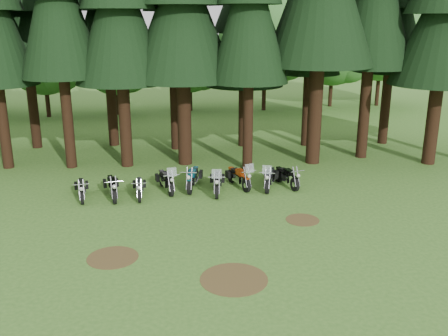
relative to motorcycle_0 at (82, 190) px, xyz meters
The scene contains 20 objects.
ground 6.49m from the motorcycle_0, 40.29° to the right, with size 120.00×120.00×0.00m, color #396923.
pine_back_4 14.95m from the motorcycle_0, 45.26° to the left, with size 4.94×4.94×13.78m.
decid_2 21.78m from the motorcycle_0, 104.94° to the left, with size 6.72×6.53×8.40m.
decid_3 21.33m from the motorcycle_0, 89.38° to the left, with size 6.12×5.95×7.65m.
decid_4 23.41m from the motorcycle_0, 73.58° to the left, with size 5.93×5.76×7.41m.
decid_5 25.92m from the motorcycle_0, 58.41° to the left, with size 8.45×8.21×10.56m.
decid_6 30.58m from the motorcycle_0, 49.06° to the left, with size 7.06×6.86×8.82m.
decid_7 33.79m from the motorcycle_0, 42.85° to the left, with size 8.44×8.20×10.55m.
dirt_patch_0 6.50m from the motorcycle_0, 72.58° to the right, with size 1.80×1.80×0.01m, color #4C3D1E.
dirt_patch_1 10.15m from the motorcycle_0, 21.34° to the right, with size 1.40×1.40×0.01m, color #4C3D1E.
dirt_patch_2 10.13m from the motorcycle_0, 54.04° to the right, with size 2.20×2.20×0.01m, color #4C3D1E.
motorcycle_0 is the anchor object (origin of this frame).
motorcycle_1 1.39m from the motorcycle_0, ahead, with size 0.60×2.35×0.96m.
motorcycle_2 2.63m from the motorcycle_0, ahead, with size 0.32×2.07×0.84m.
motorcycle_3 3.93m from the motorcycle_0, ahead, with size 0.86×2.36×1.49m.
motorcycle_4 5.24m from the motorcycle_0, ahead, with size 0.71×2.41×1.00m.
motorcycle_5 6.29m from the motorcycle_0, ahead, with size 0.61×2.43×1.52m.
motorcycle_6 7.47m from the motorcycle_0, ahead, with size 1.01×2.33×1.49m.
motorcycle_7 8.92m from the motorcycle_0, ahead, with size 1.05×2.31×1.48m.
motorcycle_8 9.83m from the motorcycle_0, ahead, with size 0.75×2.20×0.92m.
Camera 1 is at (-1.03, -18.12, 8.03)m, focal length 40.00 mm.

